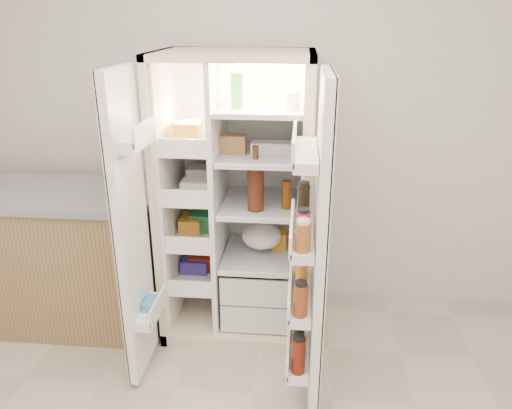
{
  "coord_description": "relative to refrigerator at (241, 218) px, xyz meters",
  "views": [
    {
      "loc": [
        0.22,
        -1.25,
        1.98
      ],
      "look_at": [
        -0.01,
        1.25,
        1.0
      ],
      "focal_mm": 34.0,
      "sensor_mm": 36.0,
      "label": 1
    }
  ],
  "objects": [
    {
      "name": "fridge_door",
      "position": [
        0.47,
        -0.7,
        0.12
      ],
      "size": [
        0.17,
        0.58,
        1.72
      ],
      "color": "white",
      "rests_on": "floor"
    },
    {
      "name": "freezer_door",
      "position": [
        -0.52,
        -0.6,
        0.15
      ],
      "size": [
        0.15,
        0.4,
        1.72
      ],
      "color": "white",
      "rests_on": "floor"
    },
    {
      "name": "kitchen_counter",
      "position": [
        -1.16,
        -0.13,
        -0.27
      ],
      "size": [
        1.3,
        0.69,
        0.94
      ],
      "color": "#9C744E",
      "rests_on": "floor"
    },
    {
      "name": "wall_back",
      "position": [
        0.15,
        0.35,
        0.61
      ],
      "size": [
        4.0,
        0.02,
        2.7
      ],
      "primitive_type": "cube",
      "color": "silver",
      "rests_on": "floor"
    },
    {
      "name": "refrigerator",
      "position": [
        0.0,
        0.0,
        0.0
      ],
      "size": [
        0.92,
        0.7,
        1.8
      ],
      "color": "beige",
      "rests_on": "floor"
    }
  ]
}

